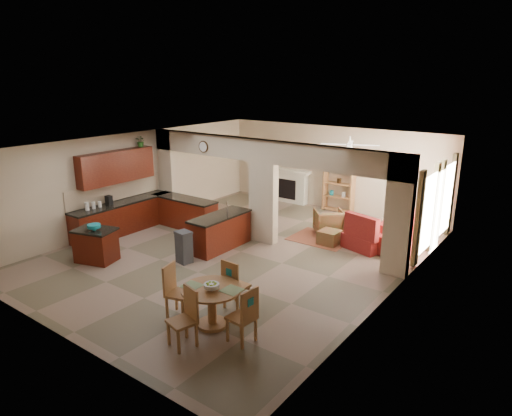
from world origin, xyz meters
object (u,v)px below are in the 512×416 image
Objects in this scene: sofa at (408,232)px; armchair at (329,222)px; dining_table at (212,301)px; kitchen_island at (96,245)px.

armchair is at bearing 107.00° from sofa.
dining_table is at bearing 55.30° from armchair.
dining_table is 5.76m from armchair.
dining_table reaches higher than sofa.
dining_table is at bearing 170.02° from sofa.
armchair is at bearing 96.38° from dining_table.
kitchen_island is 8.09m from sofa.
sofa reaches higher than armchair.
kitchen_island reaches higher than sofa.
kitchen_island reaches higher than armchair.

